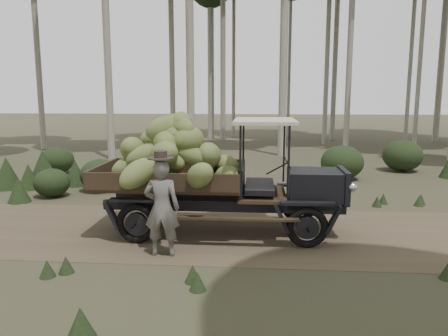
{
  "coord_description": "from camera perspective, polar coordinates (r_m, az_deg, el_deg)",
  "views": [
    {
      "loc": [
        -1.32,
        -9.23,
        2.99
      ],
      "look_at": [
        -2.08,
        0.0,
        1.43
      ],
      "focal_mm": 35.0,
      "sensor_mm": 36.0,
      "label": 1
    }
  ],
  "objects": [
    {
      "name": "ground",
      "position": [
        9.79,
        12.37,
        -8.47
      ],
      "size": [
        120.0,
        120.0,
        0.0
      ],
      "primitive_type": "plane",
      "color": "#473D2B",
      "rests_on": "ground"
    },
    {
      "name": "farmer",
      "position": [
        8.2,
        -8.12,
        -5.04
      ],
      "size": [
        0.67,
        0.49,
        1.99
      ],
      "rotation": [
        0.0,
        0.0,
        3.15
      ],
      "color": "#5F5C56",
      "rests_on": "ground"
    },
    {
      "name": "undergrowth",
      "position": [
        10.69,
        3.08,
        -3.76
      ],
      "size": [
        22.9,
        20.97,
        1.39
      ],
      "color": "#233319",
      "rests_on": "ground"
    },
    {
      "name": "dirt_track",
      "position": [
        9.79,
        12.37,
        -8.45
      ],
      "size": [
        70.0,
        4.0,
        0.01
      ],
      "primitive_type": "cube",
      "color": "brown",
      "rests_on": "ground"
    },
    {
      "name": "banana_truck",
      "position": [
        9.39,
        -3.51,
        0.73
      ],
      "size": [
        5.46,
        2.88,
        2.69
      ],
      "rotation": [
        0.0,
        0.0,
        0.0
      ],
      "color": "black",
      "rests_on": "ground"
    }
  ]
}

